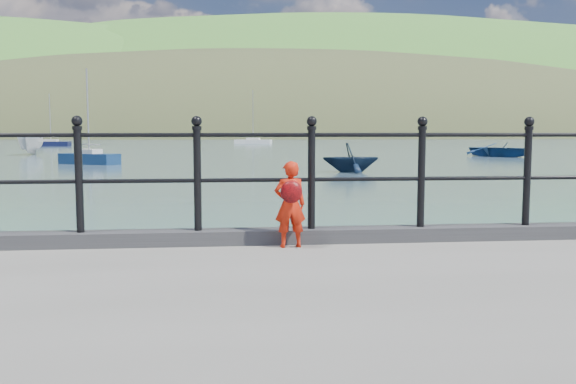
{
  "coord_description": "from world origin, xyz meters",
  "views": [
    {
      "loc": [
        -0.31,
        -6.53,
        2.19
      ],
      "look_at": [
        0.34,
        -0.2,
        1.55
      ],
      "focal_mm": 38.0,
      "sensor_mm": 36.0,
      "label": 1
    }
  ],
  "objects": [
    {
      "name": "far_shore",
      "position": [
        38.34,
        239.41,
        -22.57
      ],
      "size": [
        830.0,
        200.0,
        156.0
      ],
      "color": "#333A21",
      "rests_on": "ground"
    },
    {
      "name": "ground",
      "position": [
        0.0,
        0.0,
        0.0
      ],
      "size": [
        600.0,
        600.0,
        0.0
      ],
      "primitive_type": "plane",
      "color": "#2D4251",
      "rests_on": "ground"
    },
    {
      "name": "launch_blue",
      "position": [
        23.13,
        43.4,
        0.6
      ],
      "size": [
        6.17,
        6.98,
        1.2
      ],
      "primitive_type": "imported",
      "rotation": [
        0.0,
        0.0,
        0.43
      ],
      "color": "navy",
      "rests_on": "ground"
    },
    {
      "name": "launch_white",
      "position": [
        -17.95,
        51.35,
        1.0
      ],
      "size": [
        2.57,
        5.38,
        2.0
      ],
      "primitive_type": "imported",
      "rotation": [
        0.0,
        0.0,
        0.12
      ],
      "color": "silver",
      "rests_on": "ground"
    },
    {
      "name": "kerb",
      "position": [
        0.0,
        -0.15,
        1.07
      ],
      "size": [
        60.0,
        0.3,
        0.15
      ],
      "primitive_type": "cube",
      "color": "#28282B",
      "rests_on": "quay"
    },
    {
      "name": "sailboat_port",
      "position": [
        -9.23,
        34.74,
        0.34
      ],
      "size": [
        4.32,
        3.44,
        6.44
      ],
      "rotation": [
        0.0,
        0.0,
        -0.57
      ],
      "color": "navy",
      "rests_on": "ground"
    },
    {
      "name": "launch_navy",
      "position": [
        6.31,
        25.24,
        0.78
      ],
      "size": [
        3.01,
        2.62,
        1.56
      ],
      "primitive_type": "imported",
      "rotation": [
        0.0,
        0.0,
        1.55
      ],
      "color": "black",
      "rests_on": "ground"
    },
    {
      "name": "railing",
      "position": [
        0.0,
        -0.15,
        1.82
      ],
      "size": [
        18.11,
        0.11,
        1.2
      ],
      "color": "black",
      "rests_on": "kerb"
    },
    {
      "name": "sailboat_left",
      "position": [
        -24.88,
        83.0,
        0.34
      ],
      "size": [
        5.41,
        2.16,
        7.61
      ],
      "rotation": [
        0.0,
        0.0,
        -0.1
      ],
      "color": "black",
      "rests_on": "ground"
    },
    {
      "name": "sailboat_deep",
      "position": [
        4.47,
        98.11,
        0.34
      ],
      "size": [
        6.56,
        3.54,
        9.27
      ],
      "rotation": [
        0.0,
        0.0,
        -0.28
      ],
      "color": "silver",
      "rests_on": "ground"
    },
    {
      "name": "child",
      "position": [
        0.34,
        -0.41,
        1.45
      ],
      "size": [
        0.34,
        0.3,
        0.89
      ],
      "rotation": [
        0.0,
        0.0,
        3.22
      ],
      "color": "red",
      "rests_on": "quay"
    }
  ]
}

